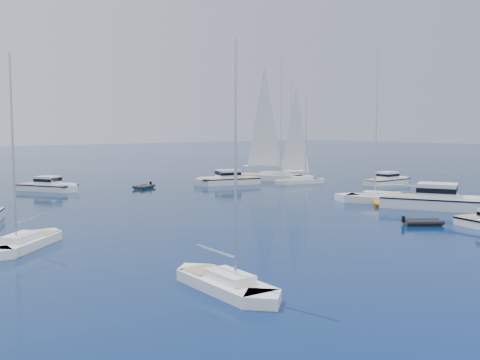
% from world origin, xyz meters
% --- Properties ---
extents(ground, '(400.00, 400.00, 0.00)m').
position_xyz_m(ground, '(0.00, 0.00, 0.00)').
color(ground, navy).
rests_on(ground, ground).
extents(motor_cruiser_right, '(8.52, 12.23, 3.11)m').
position_xyz_m(motor_cruiser_right, '(11.38, 3.07, 0.00)').
color(motor_cruiser_right, white).
rests_on(motor_cruiser_right, ground).
extents(motor_cruiser_centre, '(10.12, 5.56, 2.54)m').
position_xyz_m(motor_cruiser_centre, '(9.89, 33.81, 0.00)').
color(motor_cruiser_centre, silver).
rests_on(motor_cruiser_centre, ground).
extents(motor_cruiser_far_r, '(8.41, 2.59, 2.21)m').
position_xyz_m(motor_cruiser_far_r, '(26.76, 20.06, 0.00)').
color(motor_cruiser_far_r, white).
rests_on(motor_cruiser_far_r, ground).
extents(motor_cruiser_horizon, '(6.56, 8.89, 2.28)m').
position_xyz_m(motor_cruiser_horizon, '(-11.41, 41.54, 0.00)').
color(motor_cruiser_horizon, white).
rests_on(motor_cruiser_horizon, ground).
extents(sailboat_fore, '(2.79, 8.45, 12.21)m').
position_xyz_m(sailboat_fore, '(-20.97, -5.27, 0.00)').
color(sailboat_fore, white).
rests_on(sailboat_fore, ground).
extents(sailboat_mid_r, '(7.34, 11.42, 16.50)m').
position_xyz_m(sailboat_mid_r, '(10.81, 8.78, 0.00)').
color(sailboat_mid_r, white).
rests_on(sailboat_mid_r, ground).
extents(sailboat_mid_l, '(8.09, 7.45, 12.85)m').
position_xyz_m(sailboat_mid_l, '(-25.12, 10.61, 0.00)').
color(sailboat_mid_l, white).
rests_on(sailboat_mid_l, ground).
extents(sailboat_centre, '(8.63, 4.14, 12.28)m').
position_xyz_m(sailboat_centre, '(18.63, 28.58, 0.00)').
color(sailboat_centre, white).
rests_on(sailboat_centre, ground).
extents(sailboat_sails_r, '(9.33, 12.90, 19.01)m').
position_xyz_m(sailboat_sails_r, '(18.53, 34.21, 0.00)').
color(sailboat_sails_r, silver).
rests_on(sailboat_sails_r, ground).
extents(sailboat_sails_far, '(11.55, 9.82, 17.79)m').
position_xyz_m(sailboat_sails_far, '(49.10, 61.02, 0.00)').
color(sailboat_sails_far, white).
rests_on(sailboat_sails_far, ground).
extents(tender_yellow, '(4.23, 4.41, 0.95)m').
position_xyz_m(tender_yellow, '(9.44, 6.84, 0.00)').
color(tender_yellow, orange).
rests_on(tender_yellow, ground).
extents(tender_grey_near, '(3.57, 3.31, 0.95)m').
position_xyz_m(tender_grey_near, '(2.28, -1.00, 0.00)').
color(tender_grey_near, black).
rests_on(tender_grey_near, ground).
extents(tender_grey_far, '(3.79, 3.23, 0.95)m').
position_xyz_m(tender_grey_far, '(-1.24, 36.45, 0.00)').
color(tender_grey_far, black).
rests_on(tender_grey_far, ground).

